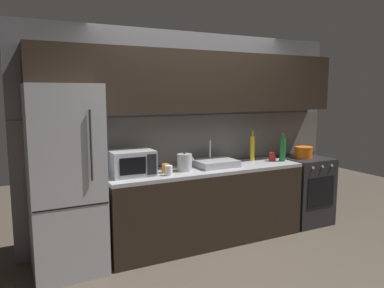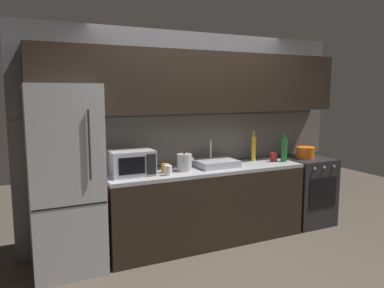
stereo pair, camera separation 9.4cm
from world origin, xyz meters
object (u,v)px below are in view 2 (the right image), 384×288
(microwave, at_px, (131,163))
(mug_red, at_px, (274,157))
(wine_bottle_yellow, at_px, (254,148))
(wine_bottle_green, at_px, (284,150))
(mug_white, at_px, (168,170))
(oven_range, at_px, (306,191))
(mug_amber, at_px, (165,168))
(kettle, at_px, (184,162))
(refrigerator, at_px, (65,179))
(cooking_pot, at_px, (305,153))

(microwave, xyz_separation_m, mug_red, (1.88, -0.00, -0.08))
(wine_bottle_yellow, height_order, wine_bottle_green, wine_bottle_yellow)
(mug_white, bearing_deg, oven_range, 4.33)
(oven_range, distance_m, mug_red, 0.75)
(wine_bottle_yellow, distance_m, mug_amber, 1.31)
(kettle, bearing_deg, refrigerator, 178.94)
(wine_bottle_green, bearing_deg, refrigerator, 178.84)
(wine_bottle_yellow, relative_size, mug_white, 3.63)
(kettle, distance_m, cooking_pot, 1.80)
(mug_red, bearing_deg, wine_bottle_yellow, 147.25)
(wine_bottle_yellow, bearing_deg, refrigerator, -176.27)
(mug_amber, distance_m, mug_white, 0.14)
(mug_amber, bearing_deg, cooking_pot, 0.67)
(mug_amber, distance_m, mug_red, 1.51)
(wine_bottle_yellow, xyz_separation_m, cooking_pot, (0.74, -0.15, -0.09))
(refrigerator, height_order, kettle, refrigerator)
(mug_amber, height_order, mug_white, mug_white)
(refrigerator, xyz_separation_m, kettle, (1.28, -0.02, 0.07))
(microwave, relative_size, mug_white, 4.28)
(wine_bottle_yellow, xyz_separation_m, mug_amber, (-1.29, -0.18, -0.12))
(mug_red, bearing_deg, refrigerator, -179.69)
(refrigerator, xyz_separation_m, microwave, (0.68, 0.02, 0.11))
(kettle, distance_m, mug_red, 1.28)
(oven_range, relative_size, wine_bottle_green, 2.49)
(refrigerator, bearing_deg, mug_amber, -1.29)
(wine_bottle_green, relative_size, mug_red, 3.35)
(refrigerator, xyz_separation_m, cooking_pot, (3.08, 0.00, 0.05))
(mug_amber, bearing_deg, mug_white, -99.67)
(oven_range, bearing_deg, wine_bottle_green, -173.29)
(wine_bottle_green, distance_m, cooking_pot, 0.42)
(mug_red, height_order, cooking_pot, cooking_pot)
(kettle, bearing_deg, wine_bottle_yellow, 9.45)
(refrigerator, xyz_separation_m, mug_amber, (1.05, -0.02, 0.02))
(mug_red, xyz_separation_m, cooking_pot, (0.52, -0.01, 0.02))
(kettle, bearing_deg, mug_amber, 179.96)
(microwave, height_order, mug_white, microwave)
(kettle, height_order, wine_bottle_yellow, wine_bottle_yellow)
(wine_bottle_yellow, distance_m, cooking_pot, 0.76)
(refrigerator, relative_size, mug_red, 17.21)
(refrigerator, bearing_deg, kettle, -1.06)
(wine_bottle_green, height_order, cooking_pot, wine_bottle_green)
(oven_range, bearing_deg, wine_bottle_yellow, 168.74)
(wine_bottle_yellow, height_order, cooking_pot, wine_bottle_yellow)
(kettle, relative_size, mug_amber, 2.20)
(cooking_pot, bearing_deg, wine_bottle_yellow, 168.26)
(microwave, distance_m, mug_amber, 0.39)
(wine_bottle_yellow, relative_size, wine_bottle_green, 1.08)
(refrigerator, height_order, mug_amber, refrigerator)
(refrigerator, distance_m, kettle, 1.29)
(oven_range, height_order, wine_bottle_yellow, wine_bottle_yellow)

